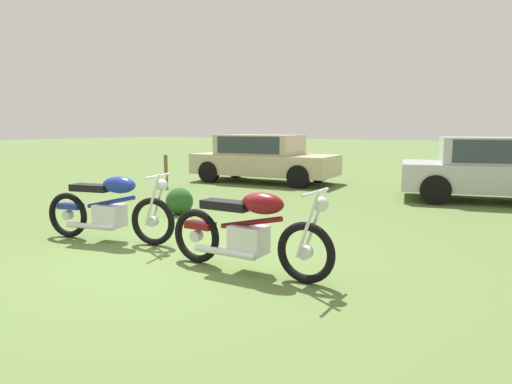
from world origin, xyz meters
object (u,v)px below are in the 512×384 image
(shrub_low, at_px, (179,201))
(car_beige, at_px, (262,156))
(motorcycle_blue, at_px, (110,208))
(fence_post_wooden, at_px, (166,171))
(car_silver, at_px, (502,166))
(motorcycle_maroon, at_px, (249,231))

(shrub_low, bearing_deg, car_beige, 104.46)
(motorcycle_blue, relative_size, fence_post_wooden, 2.32)
(motorcycle_blue, xyz_separation_m, shrub_low, (-0.56, 2.10, -0.23))
(fence_post_wooden, xyz_separation_m, shrub_low, (2.96, -2.77, -0.20))
(car_beige, xyz_separation_m, car_silver, (6.40, -0.33, 0.00))
(car_beige, distance_m, fence_post_wooden, 2.97)
(car_silver, bearing_deg, car_beige, 163.37)
(motorcycle_blue, bearing_deg, car_beige, 91.21)
(car_beige, bearing_deg, car_silver, -7.69)
(motorcycle_maroon, height_order, fence_post_wooden, motorcycle_maroon)
(motorcycle_maroon, distance_m, shrub_low, 3.77)
(motorcycle_blue, height_order, car_beige, car_beige)
(car_beige, bearing_deg, fence_post_wooden, -127.82)
(car_silver, bearing_deg, fence_post_wooden, -178.70)
(car_beige, height_order, shrub_low, car_beige)
(motorcycle_blue, distance_m, motorcycle_maroon, 2.48)
(motorcycle_maroon, relative_size, fence_post_wooden, 2.34)
(motorcycle_blue, bearing_deg, motorcycle_maroon, -16.28)
(fence_post_wooden, bearing_deg, shrub_low, -43.07)
(motorcycle_maroon, bearing_deg, shrub_low, 142.45)
(car_beige, distance_m, shrub_low, 5.44)
(shrub_low, bearing_deg, fence_post_wooden, 136.93)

